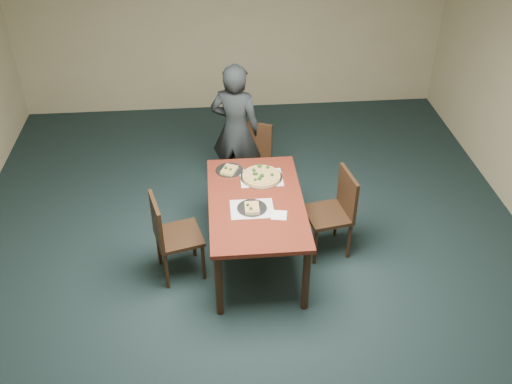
{
  "coord_description": "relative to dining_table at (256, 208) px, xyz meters",
  "views": [
    {
      "loc": [
        -0.32,
        -3.72,
        3.97
      ],
      "look_at": [
        0.05,
        0.59,
        0.85
      ],
      "focal_mm": 40.0,
      "sensor_mm": 36.0,
      "label": 1
    }
  ],
  "objects": [
    {
      "name": "dining_table",
      "position": [
        0.0,
        0.0,
        0.0
      ],
      "size": [
        0.9,
        1.5,
        0.75
      ],
      "color": "#4E180F",
      "rests_on": "ground"
    },
    {
      "name": "pizza_pan",
      "position": [
        0.09,
        0.38,
        0.11
      ],
      "size": [
        0.42,
        0.42,
        0.08
      ],
      "color": "silver",
      "rests_on": "dining_table"
    },
    {
      "name": "diner",
      "position": [
        -0.12,
        1.27,
        0.14
      ],
      "size": [
        0.68,
        0.57,
        1.59
      ],
      "primitive_type": "imported",
      "rotation": [
        0.0,
        0.0,
        2.77
      ],
      "color": "black",
      "rests_on": "ground"
    },
    {
      "name": "slice_plate_near",
      "position": [
        -0.05,
        -0.13,
        0.11
      ],
      "size": [
        0.28,
        0.28,
        0.06
      ],
      "color": "silver",
      "rests_on": "dining_table"
    },
    {
      "name": "placemat_near",
      "position": [
        -0.05,
        -0.13,
        0.09
      ],
      "size": [
        0.4,
        0.3,
        0.0
      ],
      "primitive_type": "cube",
      "color": "white",
      "rests_on": "dining_table"
    },
    {
      "name": "room_shell",
      "position": [
        -0.05,
        -0.59,
        1.08
      ],
      "size": [
        8.0,
        8.0,
        8.0
      ],
      "color": "tan",
      "rests_on": "ground"
    },
    {
      "name": "chair_right",
      "position": [
        0.81,
        0.11,
        -0.14
      ],
      "size": [
        0.49,
        0.49,
        0.91
      ],
      "rotation": [
        0.0,
        0.0,
        -1.4
      ],
      "color": "black",
      "rests_on": "ground"
    },
    {
      "name": "chair_far",
      "position": [
        0.04,
        1.12,
        -0.14
      ],
      "size": [
        0.55,
        0.55,
        0.91
      ],
      "rotation": [
        0.0,
        0.0,
        -0.41
      ],
      "color": "black",
      "rests_on": "ground"
    },
    {
      "name": "chair_left",
      "position": [
        -0.82,
        -0.12,
        -0.14
      ],
      "size": [
        0.51,
        0.51,
        0.91
      ],
      "rotation": [
        0.0,
        0.0,
        1.83
      ],
      "color": "black",
      "rests_on": "ground"
    },
    {
      "name": "placemat_main",
      "position": [
        0.09,
        0.37,
        0.09
      ],
      "size": [
        0.42,
        0.32,
        0.0
      ],
      "primitive_type": "cube",
      "color": "white",
      "rests_on": "dining_table"
    },
    {
      "name": "napkin",
      "position": [
        0.19,
        -0.25,
        0.09
      ],
      "size": [
        0.16,
        0.16,
        0.01
      ],
      "primitive_type": "cube",
      "rotation": [
        0.0,
        0.0,
        -0.19
      ],
      "color": "white",
      "rests_on": "dining_table"
    },
    {
      "name": "slice_plate_far",
      "position": [
        -0.23,
        0.53,
        0.1
      ],
      "size": [
        0.28,
        0.28,
        0.06
      ],
      "color": "silver",
      "rests_on": "dining_table"
    },
    {
      "name": "ground",
      "position": [
        -0.05,
        -0.59,
        -0.66
      ],
      "size": [
        8.0,
        8.0,
        0.0
      ],
      "primitive_type": "plane",
      "color": "black",
      "rests_on": "ground"
    }
  ]
}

